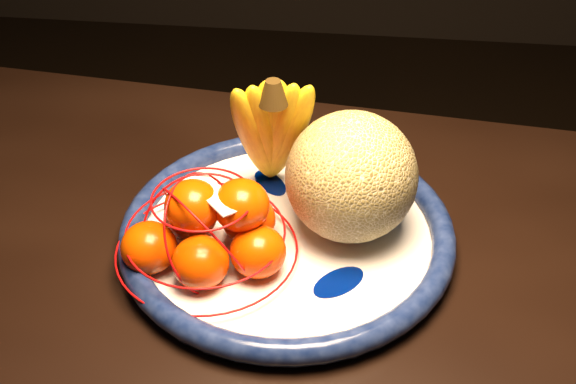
# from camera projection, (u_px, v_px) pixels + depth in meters

# --- Properties ---
(dining_table) EXTENTS (1.66, 1.10, 0.79)m
(dining_table) POSITION_uv_depth(u_px,v_px,m) (235.00, 371.00, 0.83)
(dining_table) COLOR black
(dining_table) RESTS_ON ground
(fruit_bowl) EXTENTS (0.41, 0.41, 0.03)m
(fruit_bowl) POSITION_uv_depth(u_px,v_px,m) (287.00, 232.00, 0.87)
(fruit_bowl) COLOR white
(fruit_bowl) RESTS_ON dining_table
(cantaloupe) EXTENTS (0.15, 0.15, 0.15)m
(cantaloupe) POSITION_uv_depth(u_px,v_px,m) (351.00, 177.00, 0.83)
(cantaloupe) COLOR olive
(cantaloupe) RESTS_ON fruit_bowl
(banana_bunch) EXTENTS (0.13, 0.13, 0.20)m
(banana_bunch) POSITION_uv_depth(u_px,v_px,m) (272.00, 128.00, 0.87)
(banana_bunch) COLOR yellow
(banana_bunch) RESTS_ON fruit_bowl
(mandarin_bag) EXTENTS (0.23, 0.23, 0.13)m
(mandarin_bag) POSITION_uv_depth(u_px,v_px,m) (211.00, 230.00, 0.82)
(mandarin_bag) COLOR #F64400
(mandarin_bag) RESTS_ON fruit_bowl
(price_tag) EXTENTS (0.07, 0.07, 0.01)m
(price_tag) POSITION_uv_depth(u_px,v_px,m) (214.00, 194.00, 0.78)
(price_tag) COLOR white
(price_tag) RESTS_ON mandarin_bag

